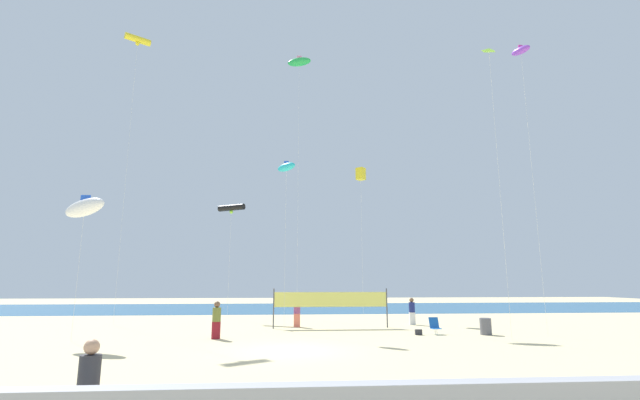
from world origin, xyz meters
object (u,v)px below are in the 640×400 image
at_px(beachgoer_navy_shirt, 412,310).
at_px(kite_yellow_tube, 138,40).
at_px(kite_lime_diamond, 489,54).
at_px(kite_white_inflatable, 85,208).
at_px(beachgoer_olive_shirt, 217,319).
at_px(kite_violet_inflatable, 521,52).
at_px(beachgoer_plum_shirt, 297,311).
at_px(volleyball_net, 331,301).
at_px(kite_black_tube, 231,208).
at_px(folding_beach_chair, 435,325).
at_px(kite_cyan_inflatable, 286,167).
at_px(trash_barrel, 486,326).
at_px(kite_green_inflatable, 299,62).
at_px(beach_handbag, 419,332).
at_px(mother_figure, 88,383).
at_px(kite_yellow_box, 361,174).

distance_m(beachgoer_navy_shirt, kite_yellow_tube, 27.91).
relative_size(kite_lime_diamond, kite_white_inflatable, 2.16).
bearing_deg(beachgoer_olive_shirt, kite_violet_inflatable, 165.94).
relative_size(beachgoer_plum_shirt, volleyball_net, 0.25).
xyz_separation_m(volleyball_net, kite_black_tube, (-7.26, 7.16, 7.02)).
relative_size(kite_lime_diamond, kite_violet_inflatable, 0.92).
xyz_separation_m(beachgoer_olive_shirt, volleyball_net, (6.29, 4.64, 0.64)).
xyz_separation_m(folding_beach_chair, kite_cyan_inflatable, (-8.24, 1.83, 9.26)).
height_order(beachgoer_olive_shirt, trash_barrel, beachgoer_olive_shirt).
distance_m(kite_yellow_tube, kite_violet_inflatable, 26.68).
height_order(volleyball_net, kite_yellow_tube, kite_yellow_tube).
distance_m(trash_barrel, kite_black_tube, 20.64).
relative_size(beachgoer_plum_shirt, trash_barrel, 2.06).
height_order(beachgoer_navy_shirt, kite_cyan_inflatable, kite_cyan_inflatable).
bearing_deg(kite_violet_inflatable, beachgoer_olive_shirt, 179.67).
height_order(beachgoer_olive_shirt, volleyball_net, volleyball_net).
bearing_deg(kite_yellow_tube, kite_green_inflatable, 18.73).
bearing_deg(kite_lime_diamond, beachgoer_olive_shirt, 172.31).
distance_m(trash_barrel, beach_handbag, 3.68).
xyz_separation_m(folding_beach_chair, kite_black_tube, (-12.60, 10.74, 8.19)).
distance_m(trash_barrel, kite_cyan_inflatable, 14.50).
bearing_deg(kite_green_inflatable, beachgoer_navy_shirt, -35.62).
relative_size(mother_figure, kite_black_tube, 0.19).
relative_size(beachgoer_plum_shirt, kite_yellow_tube, 0.09).
distance_m(kite_green_inflatable, kite_cyan_inflatable, 14.86).
relative_size(folding_beach_chair, trash_barrel, 1.01).
distance_m(folding_beach_chair, kite_green_inflatable, 24.78).
bearing_deg(kite_cyan_inflatable, beachgoer_navy_shirt, 22.12).
height_order(beachgoer_plum_shirt, beach_handbag, beachgoer_plum_shirt).
bearing_deg(beachgoer_plum_shirt, kite_lime_diamond, -108.62).
distance_m(trash_barrel, kite_lime_diamond, 14.85).
xyz_separation_m(beachgoer_navy_shirt, kite_white_inflatable, (-18.76, -6.64, 5.59)).
bearing_deg(kite_lime_diamond, kite_black_tube, 138.20).
relative_size(trash_barrel, beach_handbag, 2.42).
xyz_separation_m(trash_barrel, kite_white_inflatable, (-21.11, -0.86, 6.08)).
distance_m(kite_yellow_tube, kite_cyan_inflatable, 16.34).
height_order(trash_barrel, kite_black_tube, kite_black_tube).
bearing_deg(mother_figure, trash_barrel, 25.24).
bearing_deg(kite_yellow_tube, beachgoer_plum_shirt, -10.19).
relative_size(folding_beach_chair, kite_yellow_box, 0.07).
distance_m(kite_violet_inflatable, kite_yellow_box, 14.78).
relative_size(kite_black_tube, kite_yellow_box, 0.74).
distance_m(beachgoer_olive_shirt, kite_yellow_tube, 22.45).
bearing_deg(beach_handbag, beachgoer_plum_shirt, 143.95).
bearing_deg(trash_barrel, kite_white_inflatable, -177.67).
xyz_separation_m(beachgoer_plum_shirt, beach_handbag, (6.42, -4.67, -0.82)).
distance_m(beachgoer_navy_shirt, kite_green_inflatable, 22.65).
bearing_deg(mother_figure, kite_yellow_box, 49.37).
distance_m(folding_beach_chair, kite_lime_diamond, 15.17).
bearing_deg(beachgoer_plum_shirt, folding_beach_chair, -103.32).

